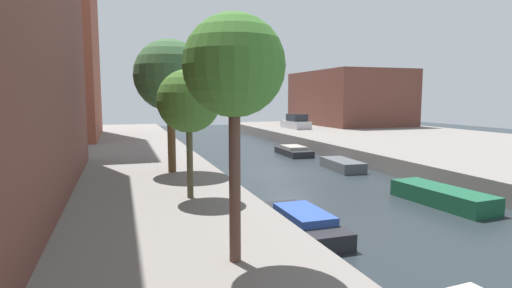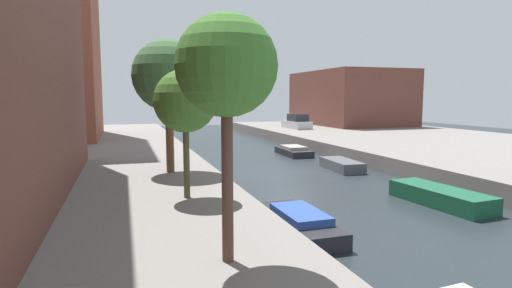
% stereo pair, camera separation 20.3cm
% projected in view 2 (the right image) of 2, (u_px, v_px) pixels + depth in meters
% --- Properties ---
extents(ground_plane, '(84.00, 84.00, 0.00)m').
position_uv_depth(ground_plane, '(290.00, 173.00, 23.79)').
color(ground_plane, '#232B30').
extents(quay_right, '(20.00, 64.00, 1.00)m').
position_uv_depth(quay_right, '(490.00, 153.00, 28.33)').
color(quay_right, gray).
rests_on(quay_right, ground_plane).
extents(low_block_right, '(10.00, 14.95, 6.56)m').
position_uv_depth(low_block_right, '(349.00, 98.00, 51.46)').
color(low_block_right, brown).
rests_on(low_block_right, quay_right).
extents(street_tree_0, '(2.04, 2.04, 4.99)m').
position_uv_depth(street_tree_0, '(227.00, 68.00, 8.01)').
color(street_tree_0, brown).
rests_on(street_tree_0, quay_left).
extents(street_tree_1, '(2.08, 2.08, 4.27)m').
position_uv_depth(street_tree_1, '(185.00, 102.00, 13.42)').
color(street_tree_1, '#4D4B31').
rests_on(street_tree_1, quay_left).
extents(street_tree_2, '(3.16, 3.16, 5.91)m').
position_uv_depth(street_tree_2, '(168.00, 76.00, 18.06)').
color(street_tree_2, brown).
rests_on(street_tree_2, quay_left).
extents(parked_car, '(1.83, 4.42, 1.58)m').
position_uv_depth(parked_car, '(297.00, 122.00, 44.31)').
color(parked_car, '#B7B7BC').
rests_on(parked_car, quay_right).
extents(moored_boat_left_2, '(1.49, 4.24, 0.78)m').
position_uv_depth(moored_boat_left_2, '(299.00, 223.00, 13.22)').
color(moored_boat_left_2, '#232328').
rests_on(moored_boat_left_2, ground_plane).
extents(moored_boat_right_1, '(1.83, 4.47, 0.70)m').
position_uv_depth(moored_boat_right_1, '(440.00, 197.00, 16.62)').
color(moored_boat_right_1, '#195638').
rests_on(moored_boat_right_1, ground_plane).
extents(moored_boat_right_2, '(1.66, 3.53, 0.61)m').
position_uv_depth(moored_boat_right_2, '(342.00, 165.00, 24.66)').
color(moored_boat_right_2, '#4C5156').
rests_on(moored_boat_right_2, ground_plane).
extents(moored_boat_right_3, '(1.77, 4.00, 0.70)m').
position_uv_depth(moored_boat_right_3, '(294.00, 151.00, 31.03)').
color(moored_boat_right_3, '#232328').
rests_on(moored_boat_right_3, ground_plane).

